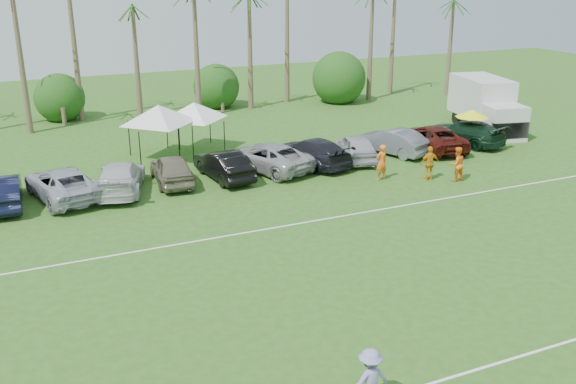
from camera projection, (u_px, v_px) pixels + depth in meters
name	position (u px, v px, depth m)	size (l,w,h in m)	color
field_lines	(335.00, 288.00, 22.80)	(80.00, 12.10, 0.01)	white
palm_tree_4	(83.00, 17.00, 44.58)	(2.40, 2.40, 8.90)	brown
palm_tree_5	(139.00, 3.00, 45.84)	(2.40, 2.40, 9.90)	brown
palm_tree_8	(303.00, 11.00, 51.17)	(2.40, 2.40, 8.90)	brown
bush_tree_1	(61.00, 98.00, 46.55)	(4.00, 4.00, 4.00)	brown
bush_tree_2	(218.00, 86.00, 51.20)	(4.00, 4.00, 4.00)	brown
bush_tree_3	(329.00, 78.00, 55.07)	(4.00, 4.00, 4.00)	brown
sideline_player_a	(381.00, 162.00, 34.11)	(0.71, 0.46, 1.94)	orange
sideline_player_b	(457.00, 164.00, 33.94)	(0.90, 0.70, 1.86)	orange
sideline_player_c	(430.00, 163.00, 34.12)	(1.08, 0.45, 1.84)	orange
box_truck	(487.00, 103.00, 44.20)	(4.07, 7.30, 3.55)	silver
canopy_tent_left	(158.00, 105.00, 37.04)	(4.69, 4.69, 3.80)	black
canopy_tent_right	(194.00, 102.00, 38.89)	(4.36, 4.36, 3.53)	black
market_umbrella	(472.00, 113.00, 40.18)	(2.11, 2.11, 2.36)	black
frisbee_player	(370.00, 379.00, 16.34)	(1.21, 0.85, 1.72)	#8B85BD
parked_car_1	(2.00, 191.00, 30.29)	(1.64, 4.71, 1.55)	black
parked_car_2	(63.00, 183.00, 31.37)	(2.58, 5.59, 1.55)	#ADAFBC
parked_car_3	(120.00, 177.00, 32.33)	(2.18, 5.35, 1.55)	silver
parked_car_4	(172.00, 169.00, 33.61)	(1.83, 4.56, 1.55)	#79715B
parked_car_5	(224.00, 165.00, 34.35)	(1.64, 4.71, 1.55)	black
parked_car_6	(268.00, 157.00, 35.77)	(2.58, 5.59, 1.55)	#A3A3A4
parked_car_7	(313.00, 152.00, 36.76)	(2.18, 5.35, 1.55)	black
parked_car_8	(356.00, 147.00, 37.67)	(1.83, 4.56, 1.55)	silver
parked_car_9	(393.00, 141.00, 38.98)	(1.64, 4.71, 1.55)	slate
parked_car_10	(432.00, 137.00, 39.85)	(2.58, 5.59, 1.55)	#4B130C
parked_car_11	(465.00, 132.00, 41.13)	(2.18, 5.35, 1.55)	black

